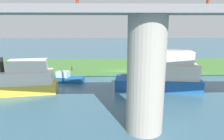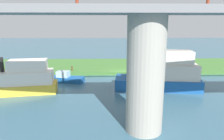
% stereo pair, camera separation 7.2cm
% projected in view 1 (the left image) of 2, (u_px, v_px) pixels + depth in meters
% --- Properties ---
extents(ground_plane, '(160.00, 160.00, 0.00)m').
position_uv_depth(ground_plane, '(122.00, 75.00, 31.56)').
color(ground_plane, '#386075').
extents(grassy_bank, '(80.00, 12.00, 0.50)m').
position_uv_depth(grassy_bank, '(119.00, 66.00, 37.35)').
color(grassy_bank, '#427533').
rests_on(grassy_bank, ground).
extents(bridge_pylon, '(2.72, 2.72, 8.50)m').
position_uv_depth(bridge_pylon, '(146.00, 76.00, 14.56)').
color(bridge_pylon, '#9E998E').
rests_on(bridge_pylon, ground).
extents(bridge_span, '(69.55, 4.30, 3.25)m').
position_uv_depth(bridge_span, '(148.00, 6.00, 13.50)').
color(bridge_span, slate).
rests_on(bridge_span, bridge_pylon).
extents(person_on_bank, '(0.39, 0.39, 1.39)m').
position_uv_depth(person_on_bank, '(138.00, 66.00, 32.50)').
color(person_on_bank, '#2D334C').
rests_on(person_on_bank, grassy_bank).
extents(mooring_post, '(0.20, 0.20, 0.75)m').
position_uv_depth(mooring_post, '(72.00, 69.00, 32.18)').
color(mooring_post, brown).
rests_on(mooring_post, grassy_bank).
extents(motorboat_red, '(10.49, 4.60, 5.19)m').
position_uv_depth(motorboat_red, '(160.00, 73.00, 24.76)').
color(motorboat_red, '#195199').
rests_on(motorboat_red, ground).
extents(houseboat_blue, '(8.57, 3.94, 4.22)m').
position_uv_depth(houseboat_blue, '(22.00, 80.00, 23.29)').
color(houseboat_blue, gold).
rests_on(houseboat_blue, ground).
extents(riverboat_paddlewheel, '(4.72, 2.61, 1.49)m').
position_uv_depth(riverboat_paddlewheel, '(66.00, 78.00, 27.92)').
color(riverboat_paddlewheel, '#195199').
rests_on(riverboat_paddlewheel, ground).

